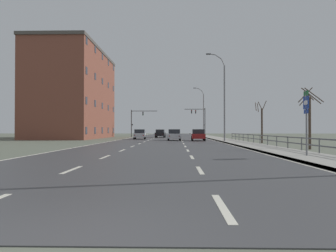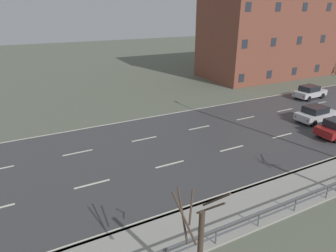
% 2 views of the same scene
% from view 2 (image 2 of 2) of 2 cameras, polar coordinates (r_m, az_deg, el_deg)
% --- Properties ---
extents(guardrail, '(0.07, 35.61, 1.00)m').
position_cam_2_polar(guardrail, '(15.37, 17.56, -16.67)').
color(guardrail, '#515459').
rests_on(guardrail, ground).
extents(car_mid_centre, '(1.87, 4.12, 1.57)m').
position_cam_2_polar(car_mid_centre, '(30.76, 27.20, 2.18)').
color(car_mid_centre, '#B7B7BC').
rests_on(car_mid_centre, ground).
extents(car_far_left, '(2.00, 4.18, 1.57)m').
position_cam_2_polar(car_far_left, '(38.57, 26.23, 6.07)').
color(car_far_left, '#B7B7BC').
rests_on(car_far_left, ground).
extents(brick_building, '(10.21, 22.80, 15.72)m').
position_cam_2_polar(brick_building, '(49.89, 20.37, 18.48)').
color(brick_building, brown).
rests_on(brick_building, ground).
extents(bare_tree_near, '(1.59, 1.59, 4.82)m').
position_cam_2_polar(bare_tree_near, '(10.90, 6.17, -23.05)').
color(bare_tree_near, '#423328').
rests_on(bare_tree_near, ground).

